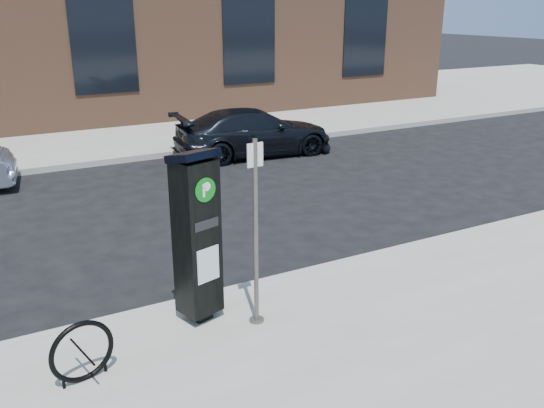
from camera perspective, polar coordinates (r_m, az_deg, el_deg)
ground at (r=8.74m, az=3.51°, el=-7.32°), size 120.00×120.00×0.00m
sidewalk_far at (r=21.37m, az=-16.89°, el=8.01°), size 60.00×12.00×0.15m
curb_near at (r=8.69m, az=3.59°, el=-6.93°), size 60.00×0.12×0.16m
curb_far at (r=15.69m, az=-12.17°, el=4.61°), size 60.00×0.12×0.16m
parking_kiosk at (r=6.96m, az=-7.46°, el=-3.06°), size 0.61×0.57×2.19m
sign_pole at (r=6.82m, az=-1.61°, el=-3.14°), size 0.20×0.19×2.32m
bike_rack at (r=6.45m, az=-18.30°, el=-13.73°), size 0.69×0.19×0.69m
car_dark at (r=15.72m, az=-1.79°, el=7.14°), size 4.47×2.12×1.26m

